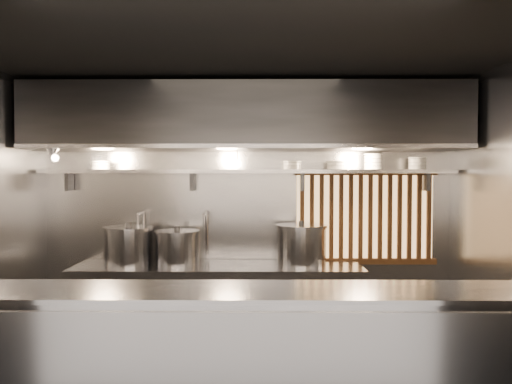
{
  "coord_description": "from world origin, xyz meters",
  "views": [
    {
      "loc": [
        0.13,
        -4.05,
        1.85
      ],
      "look_at": [
        0.1,
        0.55,
        1.69
      ],
      "focal_mm": 35.0,
      "sensor_mm": 36.0,
      "label": 1
    }
  ],
  "objects_px": {
    "stock_pot_left": "(129,245)",
    "stock_pot_mid": "(177,247)",
    "pendant_bulb": "(237,164)",
    "heat_lamp": "(53,152)",
    "stock_pot_right": "(301,245)"
  },
  "relations": [
    {
      "from": "stock_pot_left",
      "to": "stock_pot_mid",
      "type": "bearing_deg",
      "value": -0.03
    },
    {
      "from": "pendant_bulb",
      "to": "stock_pot_mid",
      "type": "distance_m",
      "value": 1.08
    },
    {
      "from": "heat_lamp",
      "to": "pendant_bulb",
      "type": "bearing_deg",
      "value": 11.0
    },
    {
      "from": "heat_lamp",
      "to": "stock_pot_left",
      "type": "height_order",
      "value": "heat_lamp"
    },
    {
      "from": "pendant_bulb",
      "to": "stock_pot_right",
      "type": "height_order",
      "value": "pendant_bulb"
    },
    {
      "from": "heat_lamp",
      "to": "stock_pot_left",
      "type": "relative_size",
      "value": 0.6
    },
    {
      "from": "heat_lamp",
      "to": "stock_pot_mid",
      "type": "relative_size",
      "value": 0.58
    },
    {
      "from": "stock_pot_left",
      "to": "stock_pot_mid",
      "type": "height_order",
      "value": "stock_pot_left"
    },
    {
      "from": "pendant_bulb",
      "to": "stock_pot_right",
      "type": "distance_m",
      "value": 1.09
    },
    {
      "from": "heat_lamp",
      "to": "pendant_bulb",
      "type": "xyz_separation_m",
      "value": [
        1.8,
        0.35,
        -0.11
      ]
    },
    {
      "from": "heat_lamp",
      "to": "stock_pot_left",
      "type": "xyz_separation_m",
      "value": [
        0.65,
        0.31,
        -0.97
      ]
    },
    {
      "from": "heat_lamp",
      "to": "stock_pot_mid",
      "type": "bearing_deg",
      "value": 14.87
    },
    {
      "from": "pendant_bulb",
      "to": "stock_pot_mid",
      "type": "relative_size",
      "value": 0.31
    },
    {
      "from": "heat_lamp",
      "to": "stock_pot_right",
      "type": "xyz_separation_m",
      "value": [
        2.47,
        0.32,
        -0.95
      ]
    },
    {
      "from": "stock_pot_mid",
      "to": "stock_pot_right",
      "type": "height_order",
      "value": "stock_pot_right"
    }
  ]
}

